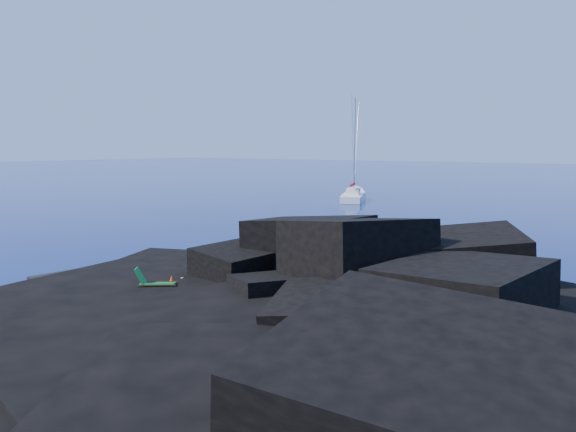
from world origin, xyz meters
name	(u,v)px	position (x,y,z in m)	size (l,w,h in m)	color
ground	(69,276)	(0.00, 0.00, 0.00)	(400.00, 400.00, 0.00)	#040F3A
headland	(333,308)	(13.00, 3.00, 0.00)	(24.00, 24.00, 3.60)	black
beach	(138,288)	(4.50, 0.50, 0.00)	(8.50, 6.00, 0.70)	black
surf_foam	(217,271)	(5.00, 5.00, 0.00)	(10.00, 8.00, 0.06)	white
sailboat	(353,201)	(-7.73, 40.83, 0.00)	(2.33, 11.10, 11.64)	white
deck_chair	(158,279)	(6.75, -0.27, 0.89)	(1.58, 0.69, 1.08)	#1D833A
towel	(177,281)	(6.13, 1.29, 0.38)	(2.02, 0.96, 0.05)	white
sunbather	(177,278)	(6.13, 1.29, 0.53)	(1.92, 0.47, 0.26)	tan
marker_cone	(172,282)	(6.76, 0.44, 0.62)	(0.36, 0.36, 0.54)	#FF450D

